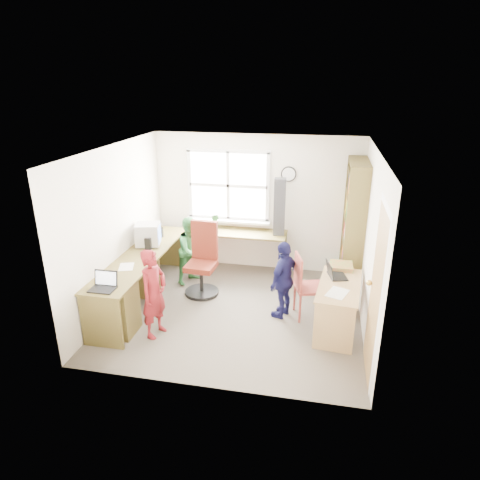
{
  "coord_description": "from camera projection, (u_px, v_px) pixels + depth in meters",
  "views": [
    {
      "loc": [
        1.15,
        -5.47,
        3.26
      ],
      "look_at": [
        0.0,
        0.25,
        1.05
      ],
      "focal_mm": 32.0,
      "sensor_mm": 36.0,
      "label": 1
    }
  ],
  "objects": [
    {
      "name": "person_navy",
      "position": [
        284.0,
        280.0,
        6.08
      ],
      "size": [
        0.53,
        0.73,
        1.15
      ],
      "primitive_type": "imported",
      "rotation": [
        0.0,
        0.0,
        -1.98
      ],
      "color": "#161645",
      "rests_on": "ground"
    },
    {
      "name": "game_box",
      "position": [
        341.0,
        266.0,
        6.21
      ],
      "size": [
        0.33,
        0.33,
        0.07
      ],
      "rotation": [
        0.0,
        0.0,
        0.01
      ],
      "color": "red",
      "rests_on": "right_desk"
    },
    {
      "name": "cd_tower",
      "position": [
        279.0,
        207.0,
        7.18
      ],
      "size": [
        0.21,
        0.19,
        0.97
      ],
      "rotation": [
        0.0,
        0.0,
        0.1
      ],
      "color": "black",
      "rests_on": "l_desk"
    },
    {
      "name": "speaker_a",
      "position": [
        148.0,
        243.0,
        6.67
      ],
      "size": [
        0.1,
        0.1,
        0.19
      ],
      "rotation": [
        0.0,
        0.0,
        0.03
      ],
      "color": "black",
      "rests_on": "l_desk"
    },
    {
      "name": "room",
      "position": [
        239.0,
        233.0,
        6.04
      ],
      "size": [
        3.64,
        3.44,
        2.44
      ],
      "color": "#4B443B",
      "rests_on": "ground"
    },
    {
      "name": "person_green",
      "position": [
        191.0,
        250.0,
        7.14
      ],
      "size": [
        0.64,
        0.69,
        1.14
      ],
      "primitive_type": "imported",
      "rotation": [
        0.0,
        0.0,
        1.07
      ],
      "color": "#317B3A",
      "rests_on": "ground"
    },
    {
      "name": "paper_b",
      "position": [
        337.0,
        293.0,
        5.5
      ],
      "size": [
        0.33,
        0.39,
        0.0
      ],
      "rotation": [
        0.0,
        0.0,
        -0.36
      ],
      "color": "silver",
      "rests_on": "right_desk"
    },
    {
      "name": "laptop_right",
      "position": [
        334.0,
        273.0,
        5.93
      ],
      "size": [
        0.33,
        0.37,
        0.21
      ],
      "rotation": [
        0.0,
        0.0,
        1.83
      ],
      "color": "black",
      "rests_on": "right_desk"
    },
    {
      "name": "paper_a",
      "position": [
        126.0,
        267.0,
        6.07
      ],
      "size": [
        0.27,
        0.33,
        0.0
      ],
      "rotation": [
        0.0,
        0.0,
        0.33
      ],
      "color": "silver",
      "rests_on": "l_desk"
    },
    {
      "name": "swivel_chair",
      "position": [
        203.0,
        263.0,
        6.81
      ],
      "size": [
        0.57,
        0.57,
        1.17
      ],
      "rotation": [
        0.0,
        0.0,
        -0.05
      ],
      "color": "black",
      "rests_on": "ground"
    },
    {
      "name": "speaker_b",
      "position": [
        160.0,
        232.0,
        7.18
      ],
      "size": [
        0.1,
        0.1,
        0.17
      ],
      "rotation": [
        0.0,
        0.0,
        -0.27
      ],
      "color": "black",
      "rests_on": "l_desk"
    },
    {
      "name": "l_desk",
      "position": [
        145.0,
        285.0,
        6.2
      ],
      "size": [
        2.38,
        2.95,
        0.75
      ],
      "color": "brown",
      "rests_on": "ground"
    },
    {
      "name": "wooden_chair",
      "position": [
        305.0,
        284.0,
        6.09
      ],
      "size": [
        0.52,
        0.52,
        0.95
      ],
      "rotation": [
        0.0,
        0.0,
        0.29
      ],
      "color": "#9A3C33",
      "rests_on": "ground"
    },
    {
      "name": "potted_plant",
      "position": [
        215.0,
        222.0,
        7.5
      ],
      "size": [
        0.18,
        0.15,
        0.3
      ],
      "primitive_type": "imported",
      "rotation": [
        0.0,
        0.0,
        -0.12
      ],
      "color": "#2A6938",
      "rests_on": "l_desk"
    },
    {
      "name": "laptop_left",
      "position": [
        104.0,
        285.0,
        5.44
      ],
      "size": [
        0.32,
        0.26,
        0.22
      ],
      "rotation": [
        0.0,
        0.0,
        0.01
      ],
      "color": "black",
      "rests_on": "l_desk"
    },
    {
      "name": "person_red",
      "position": [
        154.0,
        294.0,
        5.61
      ],
      "size": [
        0.4,
        0.51,
        1.23
      ],
      "primitive_type": "imported",
      "rotation": [
        0.0,
        0.0,
        1.31
      ],
      "color": "maroon",
      "rests_on": "ground"
    },
    {
      "name": "bookshelf",
      "position": [
        353.0,
        230.0,
        6.81
      ],
      "size": [
        0.3,
        1.02,
        2.1
      ],
      "color": "brown",
      "rests_on": "ground"
    },
    {
      "name": "right_desk",
      "position": [
        339.0,
        297.0,
        5.78
      ],
      "size": [
        0.65,
        1.21,
        0.67
      ],
      "rotation": [
        0.0,
        0.0,
        -0.1
      ],
      "color": "tan",
      "rests_on": "ground"
    },
    {
      "name": "crt_monitor",
      "position": [
        148.0,
        234.0,
        6.8
      ],
      "size": [
        0.43,
        0.4,
        0.36
      ],
      "rotation": [
        0.0,
        0.0,
        0.24
      ],
      "color": "#B4B4B9",
      "rests_on": "l_desk"
    }
  ]
}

